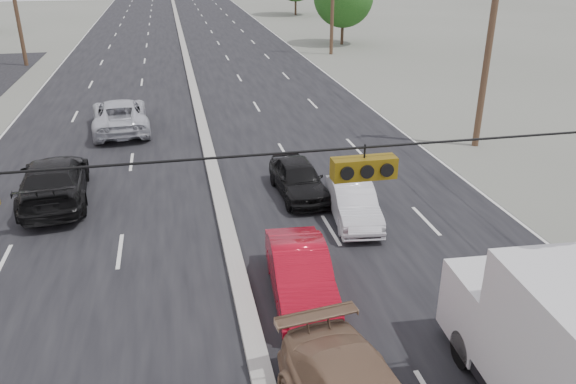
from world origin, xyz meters
name	(u,v)px	position (x,y,z in m)	size (l,w,h in m)	color
road_surface	(193,87)	(0.00, 30.00, 0.00)	(20.00, 160.00, 0.02)	black
center_median	(193,85)	(0.00, 30.00, 0.10)	(0.50, 160.00, 0.20)	gray
utility_pole_right_b	(490,35)	(12.50, 15.00, 5.11)	(1.60, 0.30, 10.00)	#422D1E
traffic_signals	(358,166)	(1.40, 0.00, 5.49)	(25.00, 0.30, 0.54)	black
red_sedan	(300,274)	(1.54, 4.49, 0.70)	(1.49, 4.28, 1.41)	#AA0A1C
queue_car_a	(298,179)	(2.97, 11.03, 0.69)	(1.62, 4.03, 1.37)	black
queue_car_b	(353,203)	(4.34, 8.60, 0.64)	(1.36, 3.91, 1.29)	silver
oncoming_near	(54,181)	(-5.91, 12.37, 0.82)	(2.30, 5.66, 1.64)	black
oncoming_far	(120,115)	(-4.10, 20.86, 0.80)	(2.67, 5.79, 1.61)	silver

